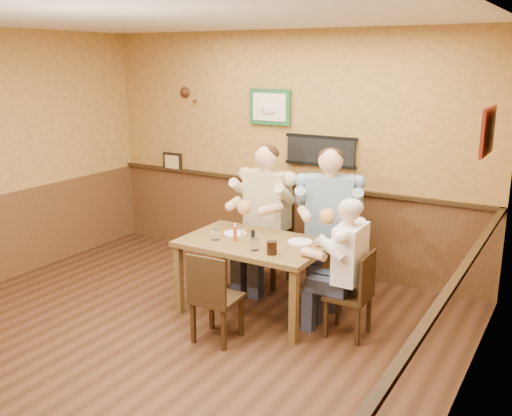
% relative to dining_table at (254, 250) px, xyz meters
% --- Properties ---
extents(room, '(5.02, 5.03, 2.81)m').
position_rel_dining_table_xyz_m(room, '(-0.29, -0.89, 1.03)').
color(room, '#311B0E').
rests_on(room, ground).
extents(dining_table, '(1.40, 0.90, 0.75)m').
position_rel_dining_table_xyz_m(dining_table, '(0.00, 0.00, 0.00)').
color(dining_table, brown).
rests_on(dining_table, ground).
extents(chair_back_left, '(0.46, 0.46, 0.99)m').
position_rel_dining_table_xyz_m(chair_back_left, '(-0.28, 0.74, -0.16)').
color(chair_back_left, '#332210').
rests_on(chair_back_left, ground).
extents(chair_back_right, '(0.60, 0.60, 1.00)m').
position_rel_dining_table_xyz_m(chair_back_right, '(0.44, 0.79, -0.16)').
color(chair_back_right, '#332210').
rests_on(chair_back_right, ground).
extents(chair_right_end, '(0.38, 0.38, 0.81)m').
position_rel_dining_table_xyz_m(chair_right_end, '(0.99, 0.01, -0.25)').
color(chair_right_end, '#332210').
rests_on(chair_right_end, ground).
extents(chair_near_side, '(0.41, 0.41, 0.84)m').
position_rel_dining_table_xyz_m(chair_near_side, '(0.01, -0.67, -0.24)').
color(chair_near_side, '#332210').
rests_on(chair_near_side, ground).
extents(diner_tan_shirt, '(0.66, 0.66, 1.42)m').
position_rel_dining_table_xyz_m(diner_tan_shirt, '(-0.28, 0.74, 0.05)').
color(diner_tan_shirt, beige).
rests_on(diner_tan_shirt, ground).
extents(diner_blue_polo, '(0.86, 0.86, 1.43)m').
position_rel_dining_table_xyz_m(diner_blue_polo, '(0.44, 0.79, 0.06)').
color(diner_blue_polo, '#7896B4').
rests_on(diner_blue_polo, ground).
extents(diner_white_elder, '(0.54, 0.54, 1.16)m').
position_rel_dining_table_xyz_m(diner_white_elder, '(0.99, 0.01, -0.08)').
color(diner_white_elder, white).
rests_on(diner_white_elder, ground).
extents(water_glass_left, '(0.09, 0.09, 0.11)m').
position_rel_dining_table_xyz_m(water_glass_left, '(-0.35, -0.16, 0.15)').
color(water_glass_left, white).
rests_on(water_glass_left, dining_table).
extents(water_glass_mid, '(0.09, 0.09, 0.11)m').
position_rel_dining_table_xyz_m(water_glass_mid, '(0.15, -0.24, 0.15)').
color(water_glass_mid, white).
rests_on(water_glass_mid, dining_table).
extents(cola_tumbler, '(0.11, 0.11, 0.12)m').
position_rel_dining_table_xyz_m(cola_tumbler, '(0.34, -0.25, 0.15)').
color(cola_tumbler, black).
rests_on(cola_tumbler, dining_table).
extents(hot_sauce_bottle, '(0.05, 0.05, 0.16)m').
position_rel_dining_table_xyz_m(hot_sauce_bottle, '(-0.16, -0.09, 0.17)').
color(hot_sauce_bottle, '#B43713').
rests_on(hot_sauce_bottle, dining_table).
extents(salt_shaker, '(0.03, 0.03, 0.08)m').
position_rel_dining_table_xyz_m(salt_shaker, '(-0.15, 0.03, 0.13)').
color(salt_shaker, silver).
rests_on(salt_shaker, dining_table).
extents(pepper_shaker, '(0.04, 0.04, 0.10)m').
position_rel_dining_table_xyz_m(pepper_shaker, '(-0.03, 0.03, 0.14)').
color(pepper_shaker, black).
rests_on(pepper_shaker, dining_table).
extents(plate_far_left, '(0.30, 0.30, 0.02)m').
position_rel_dining_table_xyz_m(plate_far_left, '(-0.28, 0.09, 0.10)').
color(plate_far_left, silver).
rests_on(plate_far_left, dining_table).
extents(plate_far_right, '(0.27, 0.27, 0.02)m').
position_rel_dining_table_xyz_m(plate_far_right, '(0.41, 0.18, 0.10)').
color(plate_far_right, silver).
rests_on(plate_far_right, dining_table).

